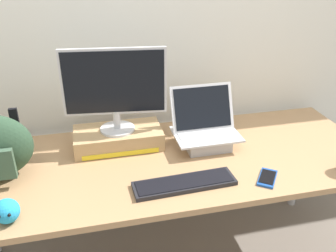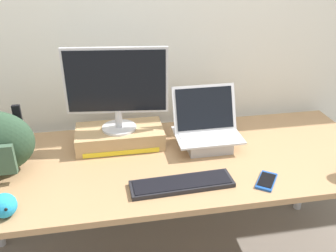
% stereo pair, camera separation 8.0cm
% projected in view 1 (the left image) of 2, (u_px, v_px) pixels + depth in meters
% --- Properties ---
extents(back_wall, '(7.00, 0.10, 2.60)m').
position_uv_depth(back_wall, '(147.00, 19.00, 1.95)').
color(back_wall, silver).
rests_on(back_wall, ground).
extents(desk, '(2.08, 0.79, 0.72)m').
position_uv_depth(desk, '(168.00, 169.00, 1.81)').
color(desk, '#A87F56').
rests_on(desk, ground).
extents(toner_box_yellow, '(0.45, 0.23, 0.09)m').
position_uv_depth(toner_box_yellow, '(118.00, 138.00, 1.88)').
color(toner_box_yellow, tan).
rests_on(toner_box_yellow, desk).
extents(desktop_monitor, '(0.50, 0.18, 0.42)m').
position_uv_depth(desktop_monitor, '(115.00, 88.00, 1.75)').
color(desktop_monitor, silver).
rests_on(desktop_monitor, toner_box_yellow).
extents(open_laptop, '(0.33, 0.25, 0.30)m').
position_uv_depth(open_laptop, '(205.00, 134.00, 1.88)').
color(open_laptop, '#ADADB2').
rests_on(open_laptop, desk).
extents(external_keyboard, '(0.46, 0.14, 0.02)m').
position_uv_depth(external_keyboard, '(185.00, 183.00, 1.59)').
color(external_keyboard, black).
rests_on(external_keyboard, desk).
extents(cell_phone, '(0.14, 0.16, 0.01)m').
position_uv_depth(cell_phone, '(267.00, 178.00, 1.63)').
color(cell_phone, '#19479E').
rests_on(cell_phone, desk).
extents(plush_toy, '(0.10, 0.10, 0.10)m').
position_uv_depth(plush_toy, '(7.00, 211.00, 1.37)').
color(plush_toy, '#2393CC').
rests_on(plush_toy, desk).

